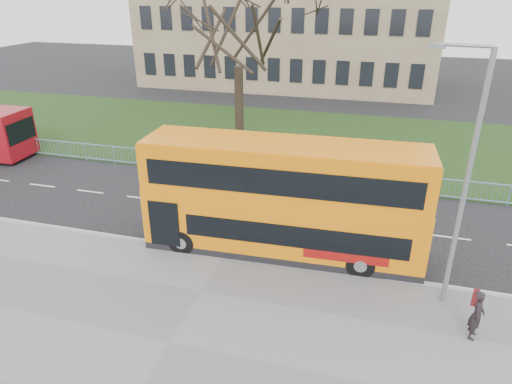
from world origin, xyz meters
TOP-DOWN VIEW (x-y plane):
  - ground at (0.00, 0.00)m, footprint 120.00×120.00m
  - pavement at (0.00, -6.75)m, footprint 80.00×10.50m
  - kerb at (0.00, -1.55)m, footprint 80.00×0.20m
  - grass_verge at (0.00, 14.30)m, footprint 80.00×15.40m
  - guard_railing at (0.00, 6.60)m, footprint 40.00×0.12m
  - bare_tree at (-3.00, 10.00)m, footprint 9.23×9.23m
  - civic_building at (-5.00, 35.00)m, footprint 30.00×15.00m
  - yellow_bus at (2.11, -0.51)m, footprint 11.04×3.03m
  - pedestrian at (8.91, -4.01)m, footprint 0.53×0.68m
  - street_lamp at (8.08, -2.37)m, footprint 1.78×0.44m

SIDE VIEW (x-z plane):
  - ground at x=0.00m, z-range 0.00..0.00m
  - grass_verge at x=0.00m, z-range 0.00..0.08m
  - pavement at x=0.00m, z-range 0.00..0.12m
  - kerb at x=0.00m, z-range 0.00..0.14m
  - guard_railing at x=0.00m, z-range 0.00..1.10m
  - pedestrian at x=8.91m, z-range 0.12..1.78m
  - yellow_bus at x=2.11m, z-range 0.17..4.75m
  - street_lamp at x=8.08m, z-range 0.53..8.98m
  - bare_tree at x=-3.00m, z-range 0.08..13.26m
  - civic_building at x=-5.00m, z-range 0.00..14.00m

